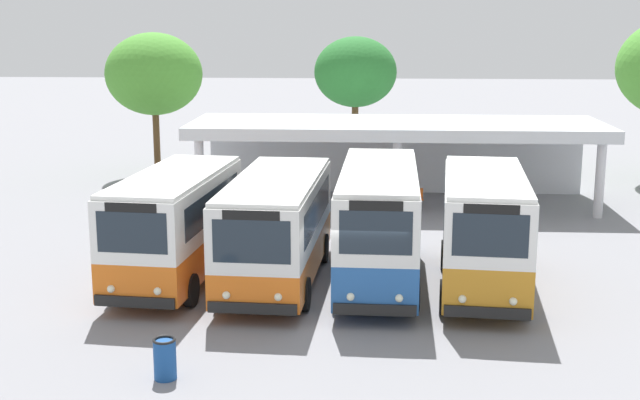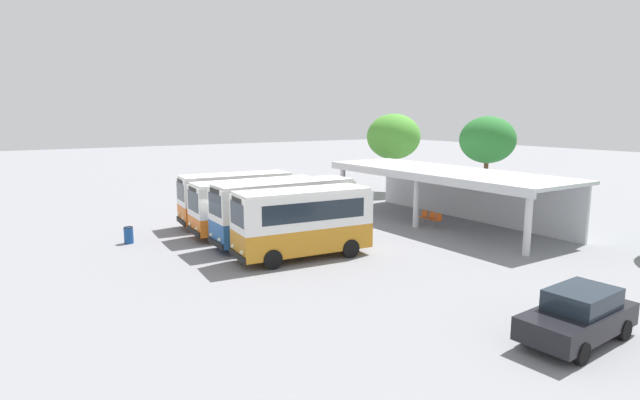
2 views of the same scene
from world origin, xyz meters
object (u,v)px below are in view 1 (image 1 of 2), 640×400
(city_bus_middle_cream, at_px, (378,220))
(waiting_chair_middle_seat, at_px, (418,197))
(city_bus_second_in_row, at_px, (276,225))
(litter_bin_apron, at_px, (165,358))
(waiting_chair_second_from_end, at_px, (402,196))
(city_bus_fourth_amber, at_px, (484,228))
(city_bus_nearest_orange, at_px, (176,222))
(waiting_chair_end_by_column, at_px, (386,196))

(city_bus_middle_cream, height_order, waiting_chair_middle_seat, city_bus_middle_cream)
(city_bus_second_in_row, height_order, litter_bin_apron, city_bus_second_in_row)
(city_bus_second_in_row, height_order, waiting_chair_second_from_end, city_bus_second_in_row)
(city_bus_middle_cream, bearing_deg, litter_bin_apron, -122.95)
(city_bus_middle_cream, xyz_separation_m, waiting_chair_middle_seat, (1.66, 9.71, -1.33))
(city_bus_middle_cream, distance_m, city_bus_fourth_amber, 2.98)
(waiting_chair_middle_seat, bearing_deg, city_bus_second_in_row, -114.75)
(city_bus_nearest_orange, bearing_deg, city_bus_second_in_row, 0.12)
(city_bus_nearest_orange, xyz_separation_m, city_bus_middle_cream, (5.83, 0.21, 0.09))
(city_bus_fourth_amber, bearing_deg, waiting_chair_end_by_column, 103.58)
(waiting_chair_end_by_column, relative_size, waiting_chair_second_from_end, 1.00)
(city_bus_second_in_row, xyz_separation_m, city_bus_fourth_amber, (5.82, -0.42, 0.11))
(city_bus_middle_cream, xyz_separation_m, city_bus_fourth_amber, (2.91, -0.63, -0.02))
(city_bus_second_in_row, bearing_deg, city_bus_middle_cream, 3.95)
(waiting_chair_end_by_column, height_order, waiting_chair_middle_seat, same)
(waiting_chair_end_by_column, xyz_separation_m, litter_bin_apron, (-4.95, -16.74, -0.07))
(city_bus_nearest_orange, height_order, city_bus_second_in_row, city_bus_nearest_orange)
(city_bus_nearest_orange, distance_m, waiting_chair_middle_seat, 12.49)
(waiting_chair_middle_seat, height_order, litter_bin_apron, litter_bin_apron)
(city_bus_nearest_orange, relative_size, waiting_chair_middle_seat, 8.25)
(city_bus_nearest_orange, relative_size, litter_bin_apron, 7.88)
(city_bus_nearest_orange, xyz_separation_m, waiting_chair_end_by_column, (6.24, 9.95, -1.24))
(waiting_chair_second_from_end, relative_size, waiting_chair_middle_seat, 1.00)
(city_bus_second_in_row, bearing_deg, waiting_chair_middle_seat, 65.25)
(litter_bin_apron, bearing_deg, city_bus_middle_cream, 57.05)
(city_bus_second_in_row, distance_m, city_bus_middle_cream, 2.92)
(waiting_chair_end_by_column, height_order, litter_bin_apron, litter_bin_apron)
(city_bus_second_in_row, height_order, city_bus_middle_cream, city_bus_middle_cream)
(waiting_chair_second_from_end, height_order, litter_bin_apron, litter_bin_apron)
(waiting_chair_second_from_end, bearing_deg, litter_bin_apron, -108.37)
(city_bus_nearest_orange, distance_m, waiting_chair_end_by_column, 11.80)
(waiting_chair_end_by_column, relative_size, waiting_chair_middle_seat, 1.00)
(city_bus_second_in_row, xyz_separation_m, litter_bin_apron, (-1.63, -6.80, -1.27))
(city_bus_second_in_row, relative_size, city_bus_middle_cream, 0.97)
(waiting_chair_second_from_end, xyz_separation_m, litter_bin_apron, (-5.57, -16.78, -0.07))
(city_bus_middle_cream, relative_size, waiting_chair_second_from_end, 9.12)
(city_bus_second_in_row, relative_size, waiting_chair_end_by_column, 8.88)
(city_bus_middle_cream, bearing_deg, city_bus_nearest_orange, -177.96)
(city_bus_fourth_amber, relative_size, litter_bin_apron, 7.52)
(waiting_chair_end_by_column, xyz_separation_m, waiting_chair_second_from_end, (0.62, 0.03, 0.00))
(litter_bin_apron, bearing_deg, waiting_chair_second_from_end, 71.63)
(city_bus_fourth_amber, height_order, waiting_chair_second_from_end, city_bus_fourth_amber)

